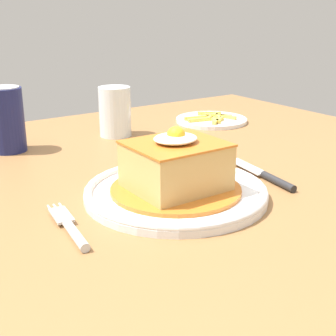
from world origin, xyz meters
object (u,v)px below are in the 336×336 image
at_px(fork, 71,228).
at_px(soda_can, 7,120).
at_px(main_plate, 176,192).
at_px(drinking_glass, 115,115).
at_px(knife, 269,177).
at_px(side_plate_fries, 211,120).

relative_size(fork, soda_can, 1.14).
relative_size(main_plate, drinking_glass, 2.54).
relative_size(knife, soda_can, 1.34).
distance_m(main_plate, side_plate_fries, 0.49).
height_order(fork, drinking_glass, drinking_glass).
xyz_separation_m(knife, side_plate_fries, (0.18, 0.37, -0.00)).
height_order(soda_can, side_plate_fries, soda_can).
height_order(knife, soda_can, soda_can).
bearing_deg(knife, drinking_glass, 99.96).
bearing_deg(knife, main_plate, 171.21).
height_order(soda_can, drinking_glass, soda_can).
distance_m(main_plate, knife, 0.17).
xyz_separation_m(main_plate, drinking_glass, (0.10, 0.36, 0.04)).
distance_m(fork, soda_can, 0.40).
bearing_deg(drinking_glass, side_plate_fries, -4.38).
bearing_deg(side_plate_fries, drinking_glass, 175.62).
distance_m(fork, side_plate_fries, 0.63).
bearing_deg(side_plate_fries, main_plate, -135.47).
xyz_separation_m(soda_can, side_plate_fries, (0.48, -0.03, -0.06)).
relative_size(fork, side_plate_fries, 0.83).
bearing_deg(side_plate_fries, knife, -116.46).
height_order(main_plate, fork, main_plate).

